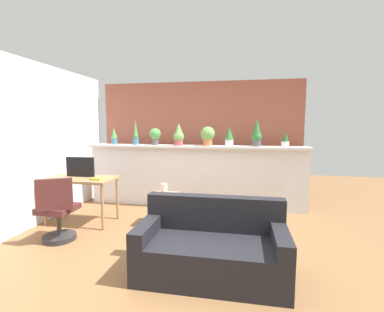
# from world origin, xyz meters

# --- Properties ---
(ground_plane) EXTENTS (12.00, 12.00, 0.00)m
(ground_plane) POSITION_xyz_m (0.00, 0.00, 0.00)
(ground_plane) COLOR brown
(divider_wall) EXTENTS (4.22, 0.16, 1.17)m
(divider_wall) POSITION_xyz_m (0.00, 2.00, 0.59)
(divider_wall) COLOR silver
(divider_wall) RESTS_ON ground
(plant_shelf) EXTENTS (4.22, 0.35, 0.04)m
(plant_shelf) POSITION_xyz_m (0.00, 1.96, 1.19)
(plant_shelf) COLOR silver
(plant_shelf) RESTS_ON divider_wall
(brick_wall_behind) EXTENTS (4.22, 0.10, 2.50)m
(brick_wall_behind) POSITION_xyz_m (0.00, 2.60, 1.25)
(brick_wall_behind) COLOR #9E5442
(brick_wall_behind) RESTS_ON ground
(side_wall_left) EXTENTS (0.12, 4.40, 2.60)m
(side_wall_left) POSITION_xyz_m (-2.36, 0.40, 1.30)
(side_wall_left) COLOR silver
(side_wall_left) RESTS_ON ground
(potted_plant_0) EXTENTS (0.12, 0.12, 0.34)m
(potted_plant_0) POSITION_xyz_m (-1.64, 1.96, 1.39)
(potted_plant_0) COLOR #386B84
(potted_plant_0) RESTS_ON plant_shelf
(potted_plant_1) EXTENTS (0.12, 0.12, 0.50)m
(potted_plant_1) POSITION_xyz_m (-1.18, 1.97, 1.42)
(potted_plant_1) COLOR #386B84
(potted_plant_1) RESTS_ON plant_shelf
(potted_plant_2) EXTENTS (0.22, 0.22, 0.33)m
(potted_plant_2) POSITION_xyz_m (-0.77, 1.96, 1.41)
(potted_plant_2) COLOR #4C4C51
(potted_plant_2) RESTS_ON plant_shelf
(potted_plant_3) EXTENTS (0.21, 0.21, 0.42)m
(potted_plant_3) POSITION_xyz_m (-0.28, 1.92, 1.42)
(potted_plant_3) COLOR #B7474C
(potted_plant_3) RESTS_ON plant_shelf
(potted_plant_4) EXTENTS (0.27, 0.27, 0.36)m
(potted_plant_4) POSITION_xyz_m (0.27, 1.95, 1.41)
(potted_plant_4) COLOR #C66B42
(potted_plant_4) RESTS_ON plant_shelf
(potted_plant_5) EXTENTS (0.16, 0.16, 0.35)m
(potted_plant_5) POSITION_xyz_m (0.67, 1.96, 1.39)
(potted_plant_5) COLOR silver
(potted_plant_5) RESTS_ON plant_shelf
(potted_plant_6) EXTENTS (0.19, 0.19, 0.50)m
(potted_plant_6) POSITION_xyz_m (1.17, 1.98, 1.45)
(potted_plant_6) COLOR #4C4C51
(potted_plant_6) RESTS_ON plant_shelf
(potted_plant_7) EXTENTS (0.14, 0.14, 0.27)m
(potted_plant_7) POSITION_xyz_m (1.67, 1.97, 1.33)
(potted_plant_7) COLOR silver
(potted_plant_7) RESTS_ON plant_shelf
(desk) EXTENTS (1.10, 0.60, 0.75)m
(desk) POSITION_xyz_m (-1.66, 0.81, 0.67)
(desk) COLOR #99754C
(desk) RESTS_ON ground
(tv_monitor) EXTENTS (0.49, 0.04, 0.33)m
(tv_monitor) POSITION_xyz_m (-1.71, 0.89, 0.91)
(tv_monitor) COLOR black
(tv_monitor) RESTS_ON desk
(office_chair) EXTENTS (0.52, 0.52, 0.91)m
(office_chair) POSITION_xyz_m (-1.55, 0.06, 0.39)
(office_chair) COLOR #262628
(office_chair) RESTS_ON ground
(side_cube_shelf) EXTENTS (0.40, 0.41, 0.50)m
(side_cube_shelf) POSITION_xyz_m (-0.30, 0.95, 0.25)
(side_cube_shelf) COLOR tan
(side_cube_shelf) RESTS_ON ground
(vase_on_shelf) EXTENTS (0.10, 0.10, 0.17)m
(vase_on_shelf) POSITION_xyz_m (-0.29, 0.95, 0.59)
(vase_on_shelf) COLOR silver
(vase_on_shelf) RESTS_ON side_cube_shelf
(book_on_desk) EXTENTS (0.16, 0.12, 0.04)m
(book_on_desk) POSITION_xyz_m (-1.32, 0.68, 0.77)
(book_on_desk) COLOR gold
(book_on_desk) RESTS_ON desk
(couch) EXTENTS (1.56, 0.76, 0.80)m
(couch) POSITION_xyz_m (0.62, -0.37, 0.28)
(couch) COLOR black
(couch) RESTS_ON ground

